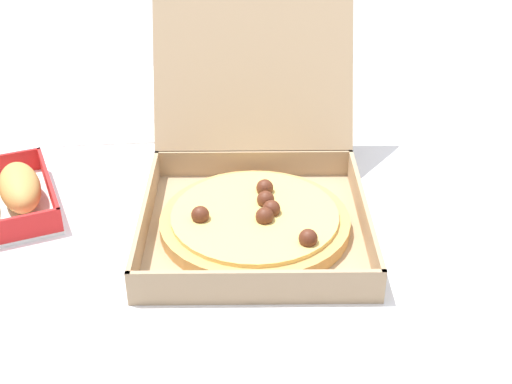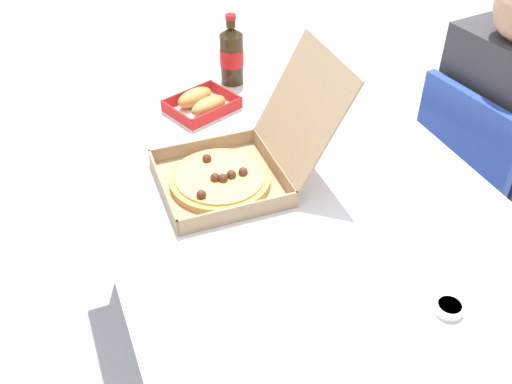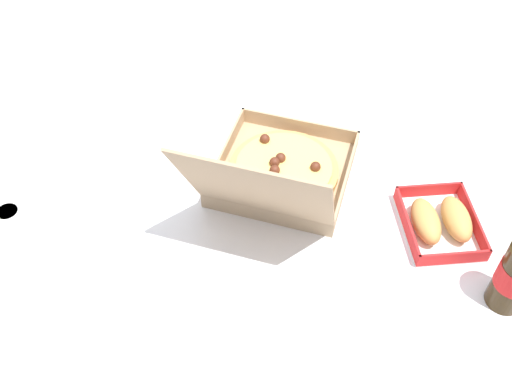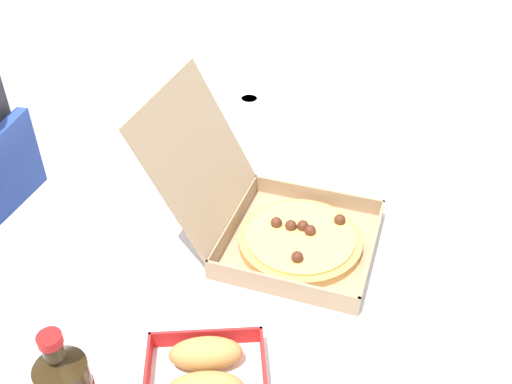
{
  "view_description": "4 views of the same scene",
  "coord_description": "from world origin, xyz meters",
  "px_view_note": "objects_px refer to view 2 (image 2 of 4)",
  "views": [
    {
      "loc": [
        -0.11,
        -0.91,
        1.25
      ],
      "look_at": [
        -0.08,
        -0.07,
        0.74
      ],
      "focal_mm": 47.68,
      "sensor_mm": 36.0,
      "label": 1
    },
    {
      "loc": [
        1.0,
        -0.5,
        1.63
      ],
      "look_at": [
        -0.0,
        -0.1,
        0.75
      ],
      "focal_mm": 40.54,
      "sensor_mm": 36.0,
      "label": 2
    },
    {
      "loc": [
        -0.27,
        0.77,
        1.74
      ],
      "look_at": [
        -0.04,
        -0.06,
        0.77
      ],
      "focal_mm": 41.86,
      "sensor_mm": 36.0,
      "label": 3
    },
    {
      "loc": [
        -0.93,
        -0.33,
        1.52
      ],
      "look_at": [
        -0.01,
        -0.04,
        0.79
      ],
      "focal_mm": 39.74,
      "sensor_mm": 36.0,
      "label": 4
    }
  ],
  "objects_px": {
    "cola_bottle": "(232,55)",
    "chair": "(477,183)",
    "pizza_box_open": "(235,167)",
    "dipping_sauce_cup": "(449,308)",
    "bread_side_box": "(202,103)",
    "paper_menu": "(306,116)",
    "diner_person": "(507,124)"
  },
  "relations": [
    {
      "from": "cola_bottle",
      "to": "paper_menu",
      "type": "distance_m",
      "value": 0.32
    },
    {
      "from": "pizza_box_open",
      "to": "cola_bottle",
      "type": "bearing_deg",
      "value": 160.65
    },
    {
      "from": "paper_menu",
      "to": "dipping_sauce_cup",
      "type": "distance_m",
      "value": 0.76
    },
    {
      "from": "pizza_box_open",
      "to": "cola_bottle",
      "type": "distance_m",
      "value": 0.53
    },
    {
      "from": "diner_person",
      "to": "chair",
      "type": "bearing_deg",
      "value": -82.76
    },
    {
      "from": "dipping_sauce_cup",
      "to": "diner_person",
      "type": "bearing_deg",
      "value": 131.03
    },
    {
      "from": "pizza_box_open",
      "to": "bread_side_box",
      "type": "distance_m",
      "value": 0.36
    },
    {
      "from": "chair",
      "to": "paper_menu",
      "type": "xyz_separation_m",
      "value": [
        -0.21,
        -0.53,
        0.25
      ]
    },
    {
      "from": "diner_person",
      "to": "cola_bottle",
      "type": "bearing_deg",
      "value": -124.07
    },
    {
      "from": "chair",
      "to": "cola_bottle",
      "type": "xyz_separation_m",
      "value": [
        -0.49,
        -0.65,
        0.35
      ]
    },
    {
      "from": "diner_person",
      "to": "paper_menu",
      "type": "height_order",
      "value": "diner_person"
    },
    {
      "from": "paper_menu",
      "to": "pizza_box_open",
      "type": "bearing_deg",
      "value": -57.18
    },
    {
      "from": "chair",
      "to": "diner_person",
      "type": "height_order",
      "value": "diner_person"
    },
    {
      "from": "diner_person",
      "to": "pizza_box_open",
      "type": "xyz_separation_m",
      "value": [
        0.01,
        -0.88,
        0.09
      ]
    },
    {
      "from": "bread_side_box",
      "to": "paper_menu",
      "type": "height_order",
      "value": "bread_side_box"
    },
    {
      "from": "cola_bottle",
      "to": "pizza_box_open",
      "type": "bearing_deg",
      "value": -19.35
    },
    {
      "from": "cola_bottle",
      "to": "chair",
      "type": "bearing_deg",
      "value": 53.24
    },
    {
      "from": "chair",
      "to": "dipping_sauce_cup",
      "type": "distance_m",
      "value": 0.85
    },
    {
      "from": "pizza_box_open",
      "to": "chair",
      "type": "bearing_deg",
      "value": 90.38
    },
    {
      "from": "chair",
      "to": "pizza_box_open",
      "type": "bearing_deg",
      "value": -89.62
    },
    {
      "from": "chair",
      "to": "paper_menu",
      "type": "relative_size",
      "value": 3.95
    },
    {
      "from": "diner_person",
      "to": "bread_side_box",
      "type": "height_order",
      "value": "diner_person"
    },
    {
      "from": "diner_person",
      "to": "cola_bottle",
      "type": "xyz_separation_m",
      "value": [
        -0.48,
        -0.71,
        0.14
      ]
    },
    {
      "from": "bread_side_box",
      "to": "paper_menu",
      "type": "relative_size",
      "value": 1.1
    },
    {
      "from": "chair",
      "to": "paper_menu",
      "type": "height_order",
      "value": "chair"
    },
    {
      "from": "chair",
      "to": "dipping_sauce_cup",
      "type": "xyz_separation_m",
      "value": [
        0.55,
        -0.58,
        0.26
      ]
    },
    {
      "from": "pizza_box_open",
      "to": "bread_side_box",
      "type": "bearing_deg",
      "value": 175.53
    },
    {
      "from": "diner_person",
      "to": "paper_menu",
      "type": "distance_m",
      "value": 0.62
    },
    {
      "from": "chair",
      "to": "dipping_sauce_cup",
      "type": "bearing_deg",
      "value": -46.67
    },
    {
      "from": "dipping_sauce_cup",
      "to": "paper_menu",
      "type": "bearing_deg",
      "value": 175.62
    },
    {
      "from": "diner_person",
      "to": "dipping_sauce_cup",
      "type": "xyz_separation_m",
      "value": [
        0.56,
        -0.64,
        0.06
      ]
    },
    {
      "from": "chair",
      "to": "pizza_box_open",
      "type": "relative_size",
      "value": 1.87
    }
  ]
}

